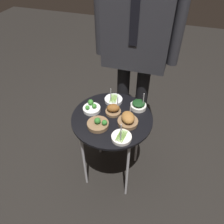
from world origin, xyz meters
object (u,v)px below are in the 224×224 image
(bowl_broccoli_front_left, at_px, (92,108))
(bowl_spinach_back_right, at_px, (138,105))
(bowl_broccoli_front_center, at_px, (98,124))
(bowl_asparagus_mid_left, at_px, (113,100))
(bowl_roast_far_rim, at_px, (128,120))
(waiter_figure, at_px, (137,34))
(serving_cart, at_px, (112,123))
(bowl_roast_back_left, at_px, (113,110))
(bowl_asparagus_mid_right, at_px, (121,137))

(bowl_broccoli_front_left, height_order, bowl_spinach_back_right, bowl_spinach_back_right)
(bowl_broccoli_front_center, xyz_separation_m, bowl_asparagus_mid_left, (0.02, 0.29, -0.01))
(bowl_roast_far_rim, height_order, waiter_figure, waiter_figure)
(bowl_broccoli_front_left, relative_size, bowl_asparagus_mid_left, 0.92)
(bowl_broccoli_front_center, distance_m, waiter_figure, 0.72)
(bowl_broccoli_front_left, bearing_deg, serving_cart, -9.51)
(bowl_spinach_back_right, height_order, bowl_roast_back_left, bowl_roast_back_left)
(bowl_broccoli_front_center, xyz_separation_m, waiter_figure, (0.11, 0.57, 0.41))
(bowl_asparagus_mid_left, distance_m, bowl_asparagus_mid_right, 0.39)
(bowl_broccoli_front_center, distance_m, bowl_roast_far_rim, 0.21)
(bowl_roast_back_left, relative_size, waiter_figure, 0.08)
(serving_cart, xyz_separation_m, bowl_roast_far_rim, (0.12, -0.03, 0.10))
(bowl_roast_back_left, bearing_deg, bowl_broccoli_front_left, -173.33)
(bowl_broccoli_front_center, height_order, bowl_roast_far_rim, bowl_roast_far_rim)
(bowl_roast_far_rim, height_order, bowl_asparagus_mid_left, bowl_roast_far_rim)
(bowl_roast_far_rim, bearing_deg, bowl_asparagus_mid_right, -91.23)
(bowl_broccoli_front_left, height_order, bowl_asparagus_mid_left, bowl_asparagus_mid_left)
(bowl_roast_far_rim, bearing_deg, serving_cart, 167.70)
(serving_cart, relative_size, bowl_spinach_back_right, 4.66)
(bowl_roast_far_rim, bearing_deg, bowl_spinach_back_right, 79.33)
(bowl_broccoli_front_left, distance_m, bowl_spinach_back_right, 0.35)
(bowl_broccoli_front_center, height_order, bowl_roast_back_left, bowl_roast_back_left)
(bowl_asparagus_mid_left, height_order, bowl_asparagus_mid_right, bowl_asparagus_mid_right)
(bowl_roast_far_rim, xyz_separation_m, bowl_broccoli_front_left, (-0.29, 0.06, -0.02))
(bowl_roast_far_rim, relative_size, waiter_figure, 0.09)
(bowl_asparagus_mid_left, distance_m, waiter_figure, 0.52)
(bowl_broccoli_front_center, xyz_separation_m, bowl_spinach_back_right, (0.22, 0.27, 0.01))
(serving_cart, height_order, bowl_asparagus_mid_right, bowl_asparagus_mid_right)
(waiter_figure, bearing_deg, bowl_asparagus_mid_right, -83.33)
(serving_cart, xyz_separation_m, bowl_broccoli_front_center, (-0.06, -0.11, 0.08))
(bowl_broccoli_front_left, bearing_deg, bowl_broccoli_front_center, -53.30)
(serving_cart, height_order, bowl_broccoli_front_center, bowl_broccoli_front_center)
(bowl_roast_far_rim, xyz_separation_m, waiter_figure, (-0.08, 0.49, 0.40))
(waiter_figure, bearing_deg, bowl_roast_back_left, -97.09)
(bowl_asparagus_mid_left, bearing_deg, serving_cart, -75.99)
(serving_cart, height_order, bowl_spinach_back_right, bowl_spinach_back_right)
(bowl_broccoli_front_left, bearing_deg, waiter_figure, 63.65)
(bowl_asparagus_mid_right, bearing_deg, serving_cart, 124.18)
(waiter_figure, bearing_deg, bowl_spinach_back_right, -69.74)
(waiter_figure, bearing_deg, bowl_broccoli_front_left, -116.35)
(bowl_asparagus_mid_left, relative_size, waiter_figure, 0.08)
(bowl_broccoli_front_left, relative_size, bowl_roast_back_left, 0.88)
(bowl_broccoli_front_center, height_order, bowl_asparagus_mid_right, bowl_asparagus_mid_right)
(bowl_spinach_back_right, bearing_deg, bowl_roast_far_rim, -100.67)
(serving_cart, xyz_separation_m, bowl_spinach_back_right, (0.16, 0.16, 0.09))
(bowl_broccoli_front_left, distance_m, bowl_asparagus_mid_right, 0.35)
(bowl_asparagus_mid_left, bearing_deg, bowl_roast_far_rim, -50.63)
(bowl_roast_far_rim, bearing_deg, waiter_figure, 99.08)
(bowl_roast_back_left, bearing_deg, serving_cart, -83.39)
(bowl_roast_far_rim, height_order, bowl_roast_back_left, bowl_roast_far_rim)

